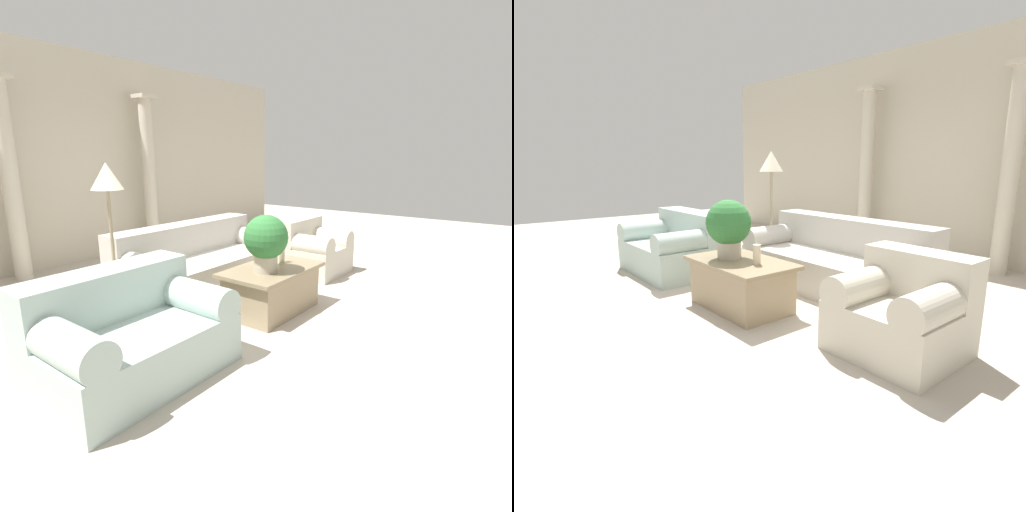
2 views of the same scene
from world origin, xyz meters
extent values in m
plane|color=#BCB2A3|center=(0.00, 0.00, 0.00)|extent=(16.00, 16.00, 0.00)
cube|color=beige|center=(0.00, 3.37, 1.60)|extent=(10.00, 0.06, 3.20)
cube|color=#B7B2A8|center=(0.21, 0.86, 0.21)|extent=(2.25, 0.97, 0.41)
cube|color=#B7B2A8|center=(0.21, 1.17, 0.61)|extent=(2.25, 0.34, 0.39)
cylinder|color=#B7B2A8|center=(-0.78, 0.86, 0.50)|extent=(0.28, 0.97, 0.28)
cylinder|color=#B7B2A8|center=(1.19, 0.86, 0.50)|extent=(0.28, 0.97, 0.28)
cube|color=#A9BEB6|center=(-1.65, -0.25, 0.21)|extent=(1.40, 0.97, 0.41)
cube|color=#A9BEB6|center=(-1.65, 0.07, 0.61)|extent=(1.40, 0.34, 0.39)
cylinder|color=#A9BEB6|center=(-2.21, -0.25, 0.50)|extent=(0.28, 0.97, 0.28)
cylinder|color=#A9BEB6|center=(-1.09, -0.25, 0.50)|extent=(0.28, 0.97, 0.28)
cube|color=#998466|center=(0.07, -0.33, 0.23)|extent=(1.00, 0.60, 0.45)
cube|color=#897759|center=(0.07, -0.33, 0.47)|extent=(1.13, 0.69, 0.04)
cylinder|color=#B2A893|center=(-0.09, -0.36, 0.58)|extent=(0.24, 0.24, 0.17)
sphere|color=#2D6B33|center=(-0.09, -0.36, 0.86)|extent=(0.46, 0.46, 0.46)
cylinder|color=beige|center=(0.29, -0.30, 0.59)|extent=(0.08, 0.08, 0.19)
cylinder|color=gray|center=(-1.00, 0.94, 0.01)|extent=(0.26, 0.26, 0.03)
cylinder|color=gray|center=(-1.00, 0.94, 0.68)|extent=(0.04, 0.04, 1.30)
cone|color=beige|center=(-1.00, 0.94, 1.47)|extent=(0.32, 0.32, 0.27)
cylinder|color=beige|center=(-1.05, 3.05, 1.29)|extent=(0.22, 0.22, 2.58)
cube|color=beige|center=(-1.05, 3.05, 2.61)|extent=(0.31, 0.31, 0.06)
cylinder|color=beige|center=(1.18, 3.05, 1.29)|extent=(0.22, 0.22, 2.58)
cube|color=beige|center=(1.18, 3.05, 2.61)|extent=(0.31, 0.31, 0.06)
cube|color=beige|center=(1.64, 0.02, 0.20)|extent=(0.89, 0.83, 0.40)
cube|color=beige|center=(1.64, 0.29, 0.59)|extent=(0.89, 0.29, 0.37)
cylinder|color=beige|center=(1.34, 0.02, 0.48)|extent=(0.28, 0.83, 0.28)
cylinder|color=beige|center=(1.95, 0.02, 0.48)|extent=(0.28, 0.83, 0.28)
camera|label=1|loc=(-3.32, -2.68, 1.67)|focal=28.00mm
camera|label=2|loc=(3.24, -2.55, 1.43)|focal=28.00mm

